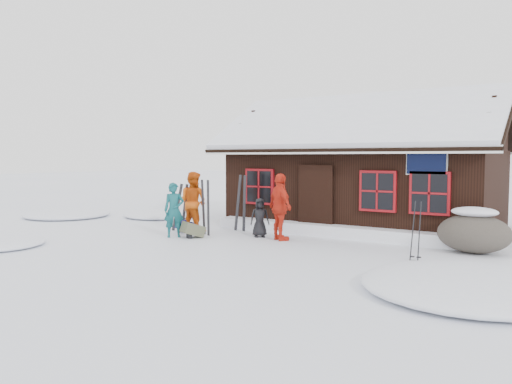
# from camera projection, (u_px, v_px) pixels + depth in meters

# --- Properties ---
(ground) EXTENTS (120.00, 120.00, 0.00)m
(ground) POSITION_uv_depth(u_px,v_px,m) (245.00, 242.00, 13.39)
(ground) COLOR white
(ground) RESTS_ON ground
(mountain_hut) EXTENTS (8.90, 6.09, 4.42)m
(mountain_hut) POSITION_uv_depth(u_px,v_px,m) (367.00, 179.00, 16.61)
(mountain_hut) COLOR black
(mountain_hut) RESTS_ON ground
(snow_drift) EXTENTS (7.60, 0.60, 0.35)m
(snow_drift) POSITION_uv_depth(u_px,v_px,m) (331.00, 230.00, 14.43)
(snow_drift) COLOR white
(snow_drift) RESTS_ON ground
(snow_mounds) EXTENTS (20.60, 13.20, 0.48)m
(snow_mounds) POSITION_uv_depth(u_px,v_px,m) (330.00, 239.00, 14.04)
(snow_mounds) COLOR white
(snow_mounds) RESTS_ON ground
(skier_teal) EXTENTS (0.66, 0.67, 1.56)m
(skier_teal) POSITION_uv_depth(u_px,v_px,m) (174.00, 210.00, 14.25)
(skier_teal) COLOR #114F55
(skier_teal) RESTS_ON ground
(skier_orange_left) EXTENTS (0.91, 0.71, 1.85)m
(skier_orange_left) POSITION_uv_depth(u_px,v_px,m) (193.00, 202.00, 15.15)
(skier_orange_left) COLOR #C94D0E
(skier_orange_left) RESTS_ON ground
(skier_orange_right) EXTENTS (1.16, 0.94, 1.85)m
(skier_orange_right) POSITION_uv_depth(u_px,v_px,m) (280.00, 207.00, 13.67)
(skier_orange_right) COLOR red
(skier_orange_right) RESTS_ON ground
(skier_crouched) EXTENTS (0.65, 0.63, 1.12)m
(skier_crouched) POSITION_uv_depth(u_px,v_px,m) (260.00, 218.00, 14.28)
(skier_crouched) COLOR black
(skier_crouched) RESTS_ON ground
(boulder) EXTENTS (1.69, 1.27, 0.99)m
(boulder) POSITION_uv_depth(u_px,v_px,m) (474.00, 232.00, 11.88)
(boulder) COLOR #504940
(boulder) RESTS_ON ground
(ski_pair_left) EXTENTS (0.58, 0.23, 1.52)m
(ski_pair_left) POSITION_uv_depth(u_px,v_px,m) (181.00, 208.00, 15.53)
(ski_pair_left) COLOR black
(ski_pair_left) RESTS_ON ground
(ski_pair_mid) EXTENTS (0.42, 0.18, 1.68)m
(ski_pair_mid) POSITION_uv_depth(u_px,v_px,m) (206.00, 208.00, 14.69)
(ski_pair_mid) COLOR black
(ski_pair_mid) RESTS_ON ground
(ski_pair_right) EXTENTS (0.55, 0.19, 1.79)m
(ski_pair_right) POSITION_uv_depth(u_px,v_px,m) (241.00, 204.00, 15.42)
(ski_pair_right) COLOR black
(ski_pair_right) RESTS_ON ground
(ski_poles) EXTENTS (0.24, 0.12, 1.37)m
(ski_poles) POSITION_uv_depth(u_px,v_px,m) (416.00, 232.00, 11.01)
(ski_poles) COLOR black
(ski_poles) RESTS_ON ground
(backpack_blue) EXTENTS (0.37, 0.49, 0.27)m
(backpack_blue) POSITION_uv_depth(u_px,v_px,m) (185.00, 228.00, 15.26)
(backpack_blue) COLOR #17114C
(backpack_blue) RESTS_ON ground
(backpack_olive) EXTENTS (0.65, 0.72, 0.32)m
(backpack_olive) POSITION_uv_depth(u_px,v_px,m) (193.00, 232.00, 14.18)
(backpack_olive) COLOR #4E5139
(backpack_olive) RESTS_ON ground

